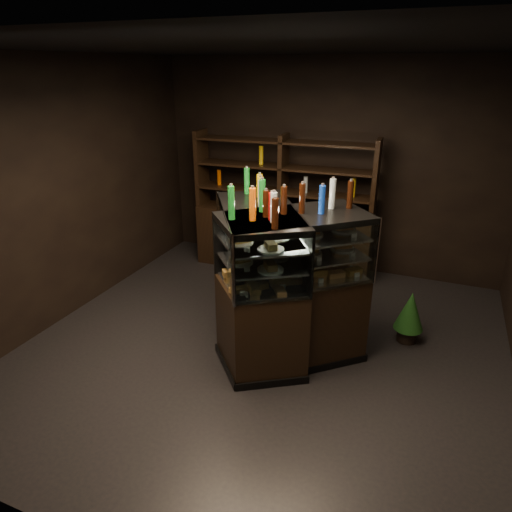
# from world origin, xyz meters

# --- Properties ---
(ground) EXTENTS (5.00, 5.00, 0.00)m
(ground) POSITION_xyz_m (0.00, 0.00, 0.00)
(ground) COLOR black
(ground) RESTS_ON ground
(room_shell) EXTENTS (5.02, 5.02, 3.01)m
(room_shell) POSITION_xyz_m (0.00, 0.00, 1.94)
(room_shell) COLOR black
(room_shell) RESTS_ON ground
(display_case) EXTENTS (1.84, 1.61, 1.58)m
(display_case) POSITION_xyz_m (0.13, -0.02, 0.52)
(display_case) COLOR black
(display_case) RESTS_ON ground
(food_display) EXTENTS (1.36, 1.20, 0.48)m
(food_display) POSITION_xyz_m (0.13, -0.03, 1.18)
(food_display) COLOR gold
(food_display) RESTS_ON display_case
(bottles_top) EXTENTS (1.18, 1.06, 0.30)m
(bottles_top) POSITION_xyz_m (0.13, -0.02, 1.71)
(bottles_top) COLOR yellow
(bottles_top) RESTS_ON display_case
(potted_conifer) EXTENTS (0.32, 0.32, 0.68)m
(potted_conifer) POSITION_xyz_m (1.43, 0.73, 0.39)
(potted_conifer) COLOR black
(potted_conifer) RESTS_ON ground
(back_shelving) EXTENTS (2.60, 0.53, 2.00)m
(back_shelving) POSITION_xyz_m (-0.52, 2.05, 0.60)
(back_shelving) COLOR black
(back_shelving) RESTS_ON ground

